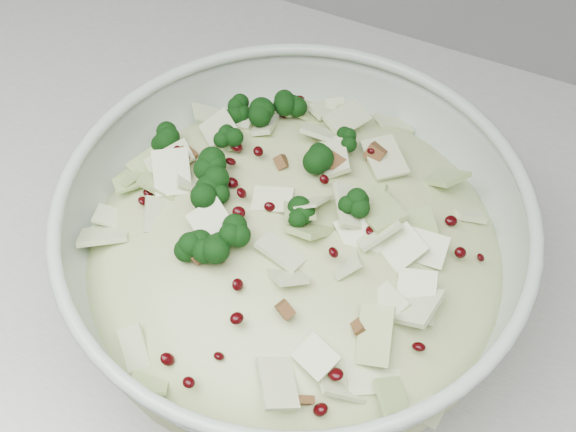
# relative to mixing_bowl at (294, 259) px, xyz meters

# --- Properties ---
(mixing_bowl) EXTENTS (0.36, 0.36, 0.14)m
(mixing_bowl) POSITION_rel_mixing_bowl_xyz_m (0.00, 0.00, 0.00)
(mixing_bowl) COLOR #ADBFB2
(mixing_bowl) RESTS_ON counter
(salad) EXTENTS (0.41, 0.41, 0.14)m
(salad) POSITION_rel_mixing_bowl_xyz_m (0.00, -0.00, 0.02)
(salad) COLOR #AFBE82
(salad) RESTS_ON mixing_bowl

